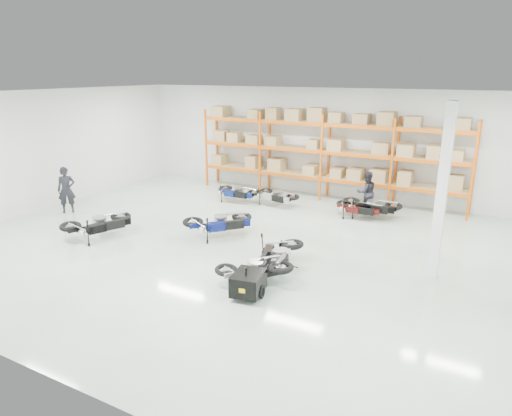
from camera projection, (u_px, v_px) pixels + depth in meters
The scene contains 14 objects.
room at pixel (248, 175), 13.21m from camera, with size 18.00×18.00×18.00m.
pallet_rack at pixel (325, 145), 18.64m from camera, with size 11.28×0.98×3.62m.
structural_column at pixel (442, 193), 11.26m from camera, with size 0.25×0.25×4.50m, color white.
moto_blue_centre at pixel (220, 219), 14.64m from camera, with size 0.88×1.98×1.21m, color #070E47, non-canonical shape.
moto_silver_left at pixel (255, 265), 11.37m from camera, with size 0.75×1.69×1.03m, color #B9BDC1, non-canonical shape.
moto_black_far_left at pixel (99, 220), 14.51m from camera, with size 0.87×1.97×1.20m, color black, non-canonical shape.
moto_touring_right at pixel (278, 251), 12.03m from camera, with size 0.86×1.95×1.19m, color black, non-canonical shape.
trailer at pixel (248, 283), 10.76m from camera, with size 0.81×1.47×0.60m.
moto_back_a at pixel (237, 189), 18.60m from camera, with size 0.75×1.68×1.02m, color navy, non-canonical shape.
moto_back_b at pixel (276, 193), 18.09m from camera, with size 0.74×1.65×1.01m, color #A0A5A9, non-canonical shape.
moto_back_c at pixel (371, 202), 16.56m from camera, with size 0.83×1.86×1.14m, color black, non-canonical shape.
moto_back_d at pixel (360, 205), 16.50m from camera, with size 0.72×1.62×0.99m, color #400D0C, non-canonical shape.
person_left at pixel (66, 190), 17.09m from camera, with size 0.64×0.42×1.74m, color black.
person_back at pixel (366, 192), 17.08m from camera, with size 0.77×0.60×1.58m, color black.
Camera 1 is at (6.33, -11.26, 5.16)m, focal length 32.00 mm.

